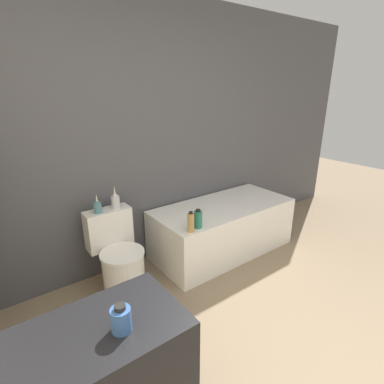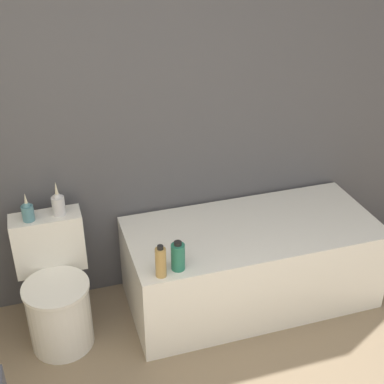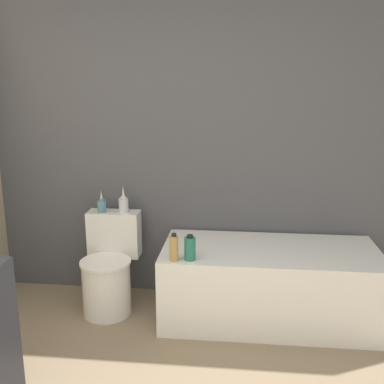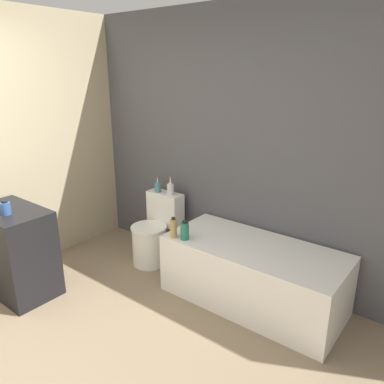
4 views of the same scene
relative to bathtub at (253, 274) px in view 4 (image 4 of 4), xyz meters
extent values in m
cube|color=#4C4C51|center=(-0.72, 0.41, 1.02)|extent=(6.40, 0.06, 2.60)
cube|color=white|center=(0.00, 0.00, 0.00)|extent=(1.57, 0.72, 0.56)
cube|color=#B7BCC6|center=(0.00, 0.00, 0.27)|extent=(1.37, 0.52, 0.01)
cylinder|color=white|center=(-1.23, -0.06, -0.08)|extent=(0.37, 0.37, 0.41)
cylinder|color=white|center=(-1.23, -0.06, 0.14)|extent=(0.38, 0.38, 0.02)
cube|color=white|center=(-1.23, 0.21, 0.27)|extent=(0.41, 0.17, 0.37)
cube|color=black|center=(-1.83, -1.19, 0.13)|extent=(0.76, 0.46, 0.82)
cylinder|color=#335999|center=(-1.74, -1.26, 0.59)|extent=(0.09, 0.09, 0.11)
cylinder|color=black|center=(-1.74, -1.26, 0.66)|extent=(0.05, 0.05, 0.02)
cylinder|color=teal|center=(-1.31, 0.19, 0.50)|extent=(0.07, 0.07, 0.09)
sphere|color=teal|center=(-1.31, 0.19, 0.55)|extent=(0.04, 0.04, 0.04)
cone|color=beige|center=(-1.31, 0.19, 0.59)|extent=(0.02, 0.02, 0.08)
cylinder|color=silver|center=(-1.14, 0.21, 0.51)|extent=(0.07, 0.07, 0.11)
sphere|color=silver|center=(-1.14, 0.21, 0.57)|extent=(0.05, 0.05, 0.05)
cone|color=beige|center=(-1.14, 0.21, 0.62)|extent=(0.03, 0.03, 0.10)
cylinder|color=tan|center=(-0.67, -0.30, 0.36)|extent=(0.06, 0.06, 0.18)
cylinder|color=black|center=(-0.67, -0.30, 0.46)|extent=(0.03, 0.03, 0.02)
cylinder|color=#267259|center=(-0.56, -0.27, 0.35)|extent=(0.08, 0.08, 0.16)
cylinder|color=black|center=(-0.56, -0.27, 0.44)|extent=(0.04, 0.04, 0.02)
camera|label=1|loc=(-2.10, -2.23, 1.50)|focal=28.00mm
camera|label=2|loc=(-1.20, -2.54, 2.09)|focal=50.00mm
camera|label=3|loc=(-0.25, -3.12, 1.46)|focal=42.00mm
camera|label=4|loc=(1.37, -2.65, 1.73)|focal=35.00mm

